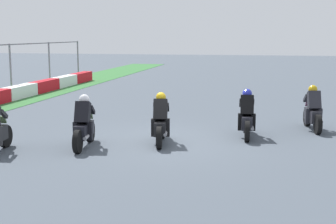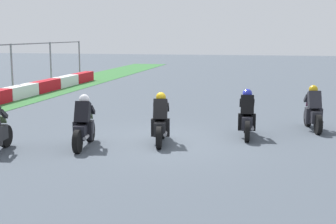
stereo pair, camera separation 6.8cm
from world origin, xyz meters
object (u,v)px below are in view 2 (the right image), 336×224
(rider_lane_a, at_px, (313,112))
(rider_lane_b, at_px, (247,117))
(rider_lane_d, at_px, (84,126))
(rider_lane_c, at_px, (161,123))

(rider_lane_a, height_order, rider_lane_b, same)
(rider_lane_d, bearing_deg, rider_lane_c, -72.44)
(rider_lane_a, relative_size, rider_lane_c, 1.00)
(rider_lane_b, bearing_deg, rider_lane_a, -57.77)
(rider_lane_b, distance_m, rider_lane_c, 2.82)
(rider_lane_a, distance_m, rider_lane_c, 5.45)
(rider_lane_a, bearing_deg, rider_lane_c, 113.97)
(rider_lane_a, height_order, rider_lane_c, same)
(rider_lane_a, xyz_separation_m, rider_lane_b, (-1.56, 2.13, 0.00))
(rider_lane_b, relative_size, rider_lane_c, 1.00)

